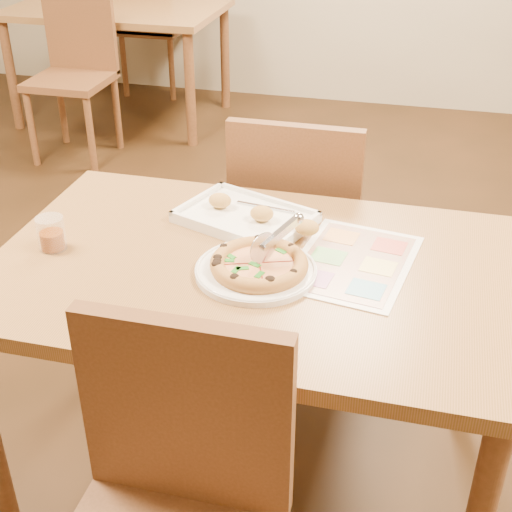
% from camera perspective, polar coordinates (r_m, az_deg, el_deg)
% --- Properties ---
extents(dining_table, '(1.30, 0.85, 0.72)m').
position_cam_1_polar(dining_table, '(1.81, -0.30, -2.93)').
color(dining_table, '#8D5D38').
rests_on(dining_table, ground).
extents(chair_near, '(0.42, 0.42, 0.47)m').
position_cam_1_polar(chair_near, '(1.42, -6.68, -18.33)').
color(chair_near, brown).
rests_on(chair_near, ground).
extents(chair_far, '(0.42, 0.42, 0.47)m').
position_cam_1_polar(chair_far, '(2.36, 3.38, 3.54)').
color(chair_far, brown).
rests_on(chair_far, ground).
extents(bg_table, '(1.30, 0.85, 0.72)m').
position_cam_1_polar(bg_table, '(4.81, -11.00, 18.04)').
color(bg_table, '#8D5D38').
rests_on(bg_table, ground).
extents(bg_chair_near, '(0.42, 0.42, 0.47)m').
position_cam_1_polar(bg_chair_near, '(4.30, -14.24, 15.28)').
color(bg_chair_near, brown).
rests_on(bg_chair_near, ground).
extents(bg_chair_far, '(0.42, 0.42, 0.47)m').
position_cam_1_polar(bg_chair_far, '(5.27, -8.62, 18.55)').
color(bg_chair_far, brown).
rests_on(bg_chair_far, ground).
extents(plate, '(0.35, 0.35, 0.02)m').
position_cam_1_polar(plate, '(1.72, -0.00, -1.20)').
color(plate, white).
rests_on(plate, dining_table).
extents(pizza, '(0.24, 0.24, 0.04)m').
position_cam_1_polar(pizza, '(1.71, 0.25, -0.66)').
color(pizza, '#C38142').
rests_on(pizza, plate).
extents(pizza_cutter, '(0.10, 0.13, 0.09)m').
position_cam_1_polar(pizza_cutter, '(1.71, 1.54, 1.47)').
color(pizza_cutter, silver).
rests_on(pizza_cutter, pizza).
extents(appetizer_tray, '(0.42, 0.34, 0.06)m').
position_cam_1_polar(appetizer_tray, '(1.95, -0.58, 3.09)').
color(appetizer_tray, white).
rests_on(appetizer_tray, dining_table).
extents(glass_tumbler, '(0.07, 0.07, 0.09)m').
position_cam_1_polar(glass_tumbler, '(1.89, -16.04, 1.60)').
color(glass_tumbler, '#783309').
rests_on(glass_tumbler, dining_table).
extents(menu, '(0.33, 0.42, 0.00)m').
position_cam_1_polar(menu, '(1.79, 7.77, -0.48)').
color(menu, silver).
rests_on(menu, dining_table).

